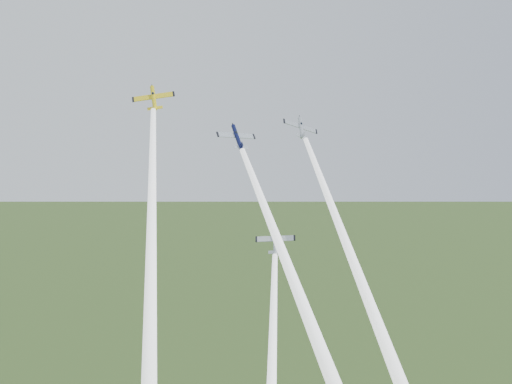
% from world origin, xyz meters
% --- Properties ---
extents(plane_yellow, '(7.96, 7.55, 7.44)m').
position_xyz_m(plane_yellow, '(-16.21, 6.03, 108.75)').
color(plane_yellow, yellow).
extents(smoke_trail_yellow, '(9.29, 48.74, 48.40)m').
position_xyz_m(smoke_trail_yellow, '(-19.89, -19.61, 83.13)').
color(smoke_trail_yellow, white).
extents(plane_navy, '(7.88, 7.02, 6.26)m').
position_xyz_m(plane_navy, '(-2.78, -3.55, 101.62)').
color(plane_navy, '#0D123C').
extents(smoke_trail_navy, '(8.59, 40.47, 40.18)m').
position_xyz_m(smoke_trail_navy, '(0.57, -25.03, 80.12)').
color(smoke_trail_navy, white).
extents(plane_silver_right, '(8.59, 6.52, 7.89)m').
position_xyz_m(plane_silver_right, '(12.14, 4.83, 103.41)').
color(plane_silver_right, '#B0B7BF').
extents(smoke_trail_silver_right, '(4.92, 46.47, 45.93)m').
position_xyz_m(smoke_trail_silver_right, '(13.50, -19.79, 79.04)').
color(smoke_trail_silver_right, white).
extents(plane_silver_low, '(8.52, 7.93, 6.13)m').
position_xyz_m(plane_silver_low, '(3.78, -5.33, 83.17)').
color(plane_silver_low, '#B5BEC4').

